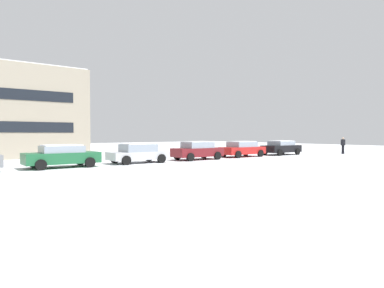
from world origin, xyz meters
name	(u,v)px	position (x,y,z in m)	size (l,w,h in m)	color
ground_plane	(21,195)	(0.00, 0.00, 0.00)	(120.00, 120.00, 0.00)	white
road_surface	(7,184)	(0.00, 3.26, 0.00)	(80.00, 8.52, 0.00)	silver
parked_car_green	(62,156)	(3.82, 8.72, 0.74)	(4.44, 2.14, 1.43)	#1E6038
parked_car_silver	(138,153)	(9.15, 8.71, 0.73)	(4.28, 2.12, 1.42)	silver
parked_car_maroon	(198,150)	(14.47, 8.56, 0.76)	(4.25, 2.02, 1.50)	maroon
parked_car_red	(242,149)	(19.79, 8.72, 0.74)	(4.43, 2.12, 1.44)	red
parked_car_black	(281,147)	(25.11, 8.45, 0.74)	(4.30, 2.10, 1.43)	black
pedestrian_crossing	(343,144)	(31.44, 5.43, 1.02)	(0.38, 0.46, 1.75)	black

